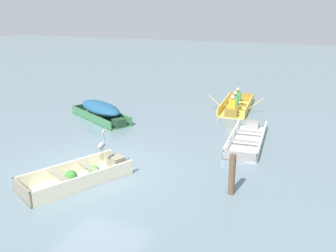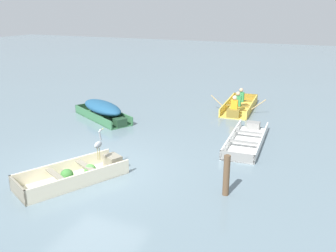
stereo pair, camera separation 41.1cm
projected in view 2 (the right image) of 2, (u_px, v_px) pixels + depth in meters
The scene contains 7 objects.
ground_plane at pixel (93, 169), 10.69m from camera, with size 80.00×80.00×0.00m, color slate.
dinghy_cream_foreground at pixel (77, 174), 9.97m from camera, with size 2.24×3.06×0.41m.
skiff_green_near_moored at pixel (103, 109), 15.27m from camera, with size 3.21×2.33×0.72m.
skiff_white_mid_moored at pixel (247, 139), 12.75m from camera, with size 1.26×3.52×0.30m.
rowboat_yellow_with_crew at pixel (239, 106), 16.59m from camera, with size 2.40×3.40×0.92m.
heron_on_dinghy at pixel (98, 144), 10.15m from camera, with size 0.15×0.45×0.84m.
mooring_post at pixel (226, 175), 9.06m from camera, with size 0.16×0.16×1.05m, color brown.
Camera 2 is at (5.96, -8.07, 4.44)m, focal length 40.00 mm.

